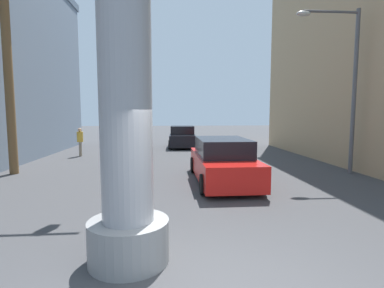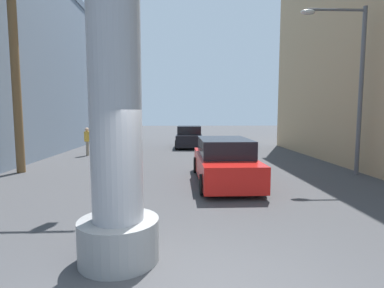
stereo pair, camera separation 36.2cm
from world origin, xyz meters
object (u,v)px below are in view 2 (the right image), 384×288
at_px(traffic_light_mast, 25,44).
at_px(car_lead, 224,161).
at_px(street_lamp, 351,73).
at_px(car_far, 189,137).
at_px(pedestrian_far_left, 87,139).
at_px(palm_tree_mid_left, 14,45).

xyz_separation_m(traffic_light_mast, car_lead, (6.24, 0.99, -3.79)).
height_order(street_lamp, car_far, street_lamp).
xyz_separation_m(car_lead, car_far, (-0.86, 11.28, -0.00)).
bearing_deg(traffic_light_mast, street_lamp, 10.16).
bearing_deg(car_far, traffic_light_mast, -113.66).
bearing_deg(traffic_light_mast, car_far, 66.34).
height_order(car_lead, pedestrian_far_left, pedestrian_far_left).
relative_size(street_lamp, car_lead, 1.32).
xyz_separation_m(street_lamp, pedestrian_far_left, (-12.02, 6.01, -3.04)).
relative_size(car_lead, palm_tree_mid_left, 0.59).
height_order(car_far, pedestrian_far_left, pedestrian_far_left).
bearing_deg(palm_tree_mid_left, street_lamp, -4.48).
bearing_deg(car_lead, palm_tree_mid_left, 165.76).
distance_m(street_lamp, palm_tree_mid_left, 13.35).
distance_m(car_lead, car_far, 11.32).
xyz_separation_m(palm_tree_mid_left, pedestrian_far_left, (1.23, 4.97, -4.21)).
bearing_deg(street_lamp, car_far, 120.11).
relative_size(street_lamp, palm_tree_mid_left, 0.77).
height_order(street_lamp, car_lead, street_lamp).
relative_size(car_far, palm_tree_mid_left, 0.51).
relative_size(car_far, pedestrian_far_left, 2.63).
bearing_deg(traffic_light_mast, palm_tree_mid_left, 122.26).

